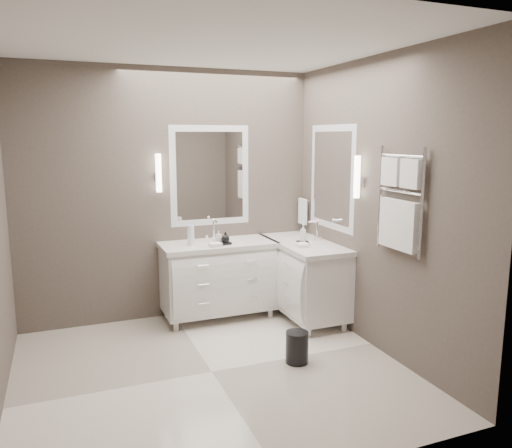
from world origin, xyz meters
name	(u,v)px	position (x,y,z in m)	size (l,w,h in m)	color
floor	(212,372)	(0.00, 0.00, -0.01)	(3.20, 3.00, 0.01)	white
ceiling	(206,39)	(0.00, 0.00, 2.71)	(3.20, 3.00, 0.01)	white
wall_back	(170,195)	(0.00, 1.50, 1.35)	(3.20, 0.01, 2.70)	#4F463F
wall_front	(289,257)	(0.00, -1.50, 1.35)	(3.20, 0.01, 2.70)	#4F463F
wall_right	(377,206)	(1.60, 0.00, 1.35)	(0.01, 3.00, 2.70)	#4F463F
vanity_back	(219,275)	(0.45, 1.23, 0.49)	(1.24, 0.59, 0.97)	white
vanity_right	(304,274)	(1.33, 0.90, 0.49)	(0.59, 1.24, 0.97)	white
mirror_back	(210,176)	(0.45, 1.49, 1.55)	(0.90, 0.02, 1.10)	white
mirror_right	(332,177)	(1.59, 0.80, 1.55)	(0.02, 0.90, 1.10)	white
sconce_back	(159,174)	(-0.13, 1.43, 1.59)	(0.06, 0.06, 0.40)	white
sconce_right	(357,178)	(1.53, 0.22, 1.59)	(0.06, 0.06, 0.40)	white
towel_bar_corner	(303,211)	(1.54, 1.36, 1.12)	(0.03, 0.22, 0.30)	white
towel_ladder	(399,207)	(1.55, -0.40, 1.39)	(0.06, 0.58, 0.90)	white
waste_bin	(297,347)	(0.76, -0.10, 0.14)	(0.20, 0.20, 0.28)	black
amenity_tray_back	(222,243)	(0.46, 1.11, 0.86)	(0.17, 0.13, 0.03)	black
amenity_tray_right	(303,243)	(1.26, 0.80, 0.86)	(0.12, 0.17, 0.02)	black
water_bottle	(191,235)	(0.14, 1.20, 0.96)	(0.07, 0.07, 0.21)	silver
soap_bottle_a	(219,236)	(0.43, 1.13, 0.93)	(0.05, 0.05, 0.12)	white
soap_bottle_b	(225,237)	(0.49, 1.08, 0.93)	(0.09, 0.09, 0.11)	black
soap_bottle_c	(303,233)	(1.26, 0.80, 0.97)	(0.07, 0.07, 0.19)	white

